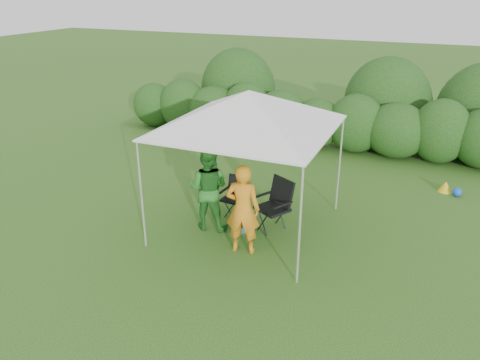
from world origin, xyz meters
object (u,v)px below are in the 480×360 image
at_px(canopy, 249,110).
at_px(chair_left, 235,193).
at_px(chair_right, 276,202).
at_px(woman, 208,188).
at_px(man, 243,209).
at_px(cooler, 242,223).

bearing_deg(canopy, chair_left, 137.47).
height_order(chair_right, woman, woman).
relative_size(canopy, chair_left, 3.68).
relative_size(canopy, man, 1.79).
bearing_deg(chair_left, man, -56.30).
distance_m(man, woman, 1.15).
xyz_separation_m(canopy, woman, (-0.72, -0.34, -1.59)).
bearing_deg(canopy, cooler, -97.76).
height_order(chair_right, chair_left, chair_right).
distance_m(chair_right, woman, 1.39).
relative_size(canopy, chair_right, 2.93).
relative_size(man, cooler, 3.64).
relative_size(chair_right, woman, 0.61).
distance_m(chair_right, cooler, 0.81).
height_order(canopy, chair_left, canopy).
bearing_deg(cooler, woman, 168.21).
xyz_separation_m(chair_left, man, (0.74, -1.36, 0.39)).
height_order(chair_left, man, man).
xyz_separation_m(chair_right, cooler, (-0.58, -0.37, -0.43)).
height_order(chair_right, cooler, chair_right).
bearing_deg(chair_left, woman, -103.19).
bearing_deg(cooler, chair_left, 102.21).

